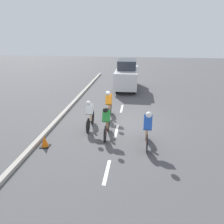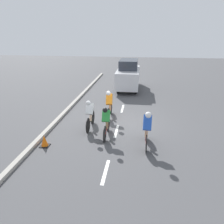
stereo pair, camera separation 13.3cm
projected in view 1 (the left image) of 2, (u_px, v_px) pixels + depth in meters
ground_plane at (118, 124)px, 11.12m from camera, size 60.00×60.00×0.00m
lane_stripe_near at (107, 172)px, 7.33m from camera, size 0.12×1.40×0.01m
lane_stripe_mid at (116, 131)px, 10.30m from camera, size 0.12×1.40×0.01m
lane_stripe_far at (122, 108)px, 13.28m from camera, size 0.12×1.40×0.01m
curb at (51, 126)px, 10.64m from camera, size 0.20×28.03×0.14m
cyclist_white at (90, 114)px, 10.23m from camera, size 0.33×1.73×1.51m
cyclist_blue at (147, 128)px, 8.63m from camera, size 0.34×1.75×1.60m
cyclist_orange at (109, 103)px, 11.59m from camera, size 0.35×1.68×1.56m
cyclist_green at (106, 121)px, 9.44m from camera, size 0.33×1.75×1.48m
support_car at (127, 75)px, 17.40m from camera, size 1.70×4.34×2.30m
traffic_cone at (45, 141)px, 8.84m from camera, size 0.36×0.36×0.49m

